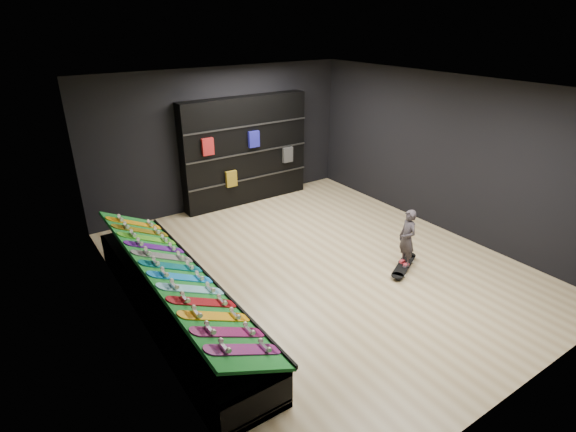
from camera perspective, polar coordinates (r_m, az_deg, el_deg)
floor at (r=7.79m, az=3.89°, el=-6.37°), size 6.00×7.00×0.01m
ceiling at (r=6.79m, az=4.63°, el=16.02°), size 6.00×7.00×0.01m
wall_back at (r=10.01m, az=-8.39°, el=9.71°), size 6.00×0.02×3.00m
wall_front at (r=5.16m, az=29.12°, el=-7.58°), size 6.00×0.02×3.00m
wall_left at (r=5.91m, az=-19.33°, el=-1.80°), size 0.02×7.00×3.00m
wall_right at (r=9.24m, az=19.17°, el=7.42°), size 0.02×7.00×3.00m
display_rack at (r=6.63m, az=-14.07°, el=-10.63°), size 0.90×4.50×0.50m
turf_ramp at (r=6.40m, az=-14.07°, el=-7.10°), size 0.92×4.50×0.46m
back_shelving at (r=10.14m, az=-5.44°, el=8.23°), size 2.97×0.35×2.38m
floor_skateboard at (r=7.92m, az=14.48°, el=-6.22°), size 0.97×0.64×0.09m
child at (r=7.76m, az=14.74°, el=-4.04°), size 0.21×0.26×0.60m
display_board_0 at (r=4.94m, az=-5.63°, el=-16.53°), size 0.93×0.22×0.50m
display_board_1 at (r=5.18m, az=-7.54°, el=-14.40°), size 0.93×0.22×0.50m
display_board_2 at (r=5.44m, az=-9.25°, el=-12.46°), size 0.93×0.22×0.50m
display_board_3 at (r=5.70m, az=-10.78°, el=-10.68°), size 0.93×0.22×0.50m
display_board_4 at (r=5.97m, az=-12.16°, el=-9.05°), size 0.93×0.22×0.50m
display_board_5 at (r=6.24m, az=-13.41°, el=-7.56°), size 0.93×0.22×0.50m
display_board_6 at (r=6.53m, az=-14.54°, el=-6.20°), size 0.93×0.22×0.50m
display_board_7 at (r=6.82m, az=-15.57°, el=-4.94°), size 0.93×0.22×0.50m
display_board_8 at (r=7.11m, az=-16.51°, el=-3.79°), size 0.93×0.22×0.50m
display_board_9 at (r=7.41m, az=-17.38°, el=-2.73°), size 0.93×0.22×0.50m
display_board_10 at (r=7.71m, az=-18.18°, el=-1.76°), size 0.93×0.22×0.50m
display_board_11 at (r=8.02m, az=-18.91°, el=-0.85°), size 0.93×0.22×0.50m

